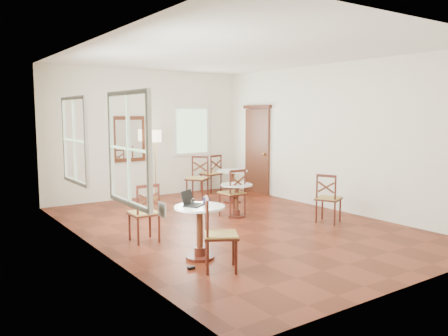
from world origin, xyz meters
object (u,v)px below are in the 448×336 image
(chair_mid_b, at_px, (328,198))
(laptop, at_px, (191,202))
(navy_mug, at_px, (206,200))
(water_glass, at_px, (193,202))
(cafe_table_near, at_px, (200,226))
(power_adapter, at_px, (191,268))
(chair_near_a, at_px, (145,213))
(floor_lamp, at_px, (155,141))
(chair_back_b, at_px, (198,178))
(cafe_table_back, at_px, (232,183))
(chair_near_b, at_px, (219,234))
(cafe_table_mid, at_px, (237,197))
(mouse, at_px, (190,203))
(chair_mid_a, at_px, (233,193))
(chair_back_a, at_px, (212,173))

(chair_mid_b, height_order, laptop, laptop)
(laptop, distance_m, navy_mug, 0.25)
(chair_mid_b, distance_m, water_glass, 3.12)
(cafe_table_near, relative_size, laptop, 2.01)
(cafe_table_near, relative_size, power_adapter, 8.01)
(chair_near_a, height_order, floor_lamp, floor_lamp)
(chair_back_b, height_order, laptop, chair_back_b)
(cafe_table_back, xyz_separation_m, floor_lamp, (-1.21, 1.40, 0.91))
(water_glass, xyz_separation_m, power_adapter, (-0.27, -0.41, -0.76))
(chair_near_b, bearing_deg, chair_mid_b, -41.82)
(navy_mug, bearing_deg, cafe_table_mid, 43.44)
(chair_near_a, xyz_separation_m, power_adapter, (-0.06, -1.50, -0.44))
(cafe_table_mid, height_order, navy_mug, navy_mug)
(chair_near_a, xyz_separation_m, mouse, (0.22, -1.02, 0.29))
(cafe_table_back, height_order, power_adapter, cafe_table_back)
(water_glass, bearing_deg, chair_near_a, 101.04)
(cafe_table_back, xyz_separation_m, water_glass, (-2.76, -2.91, 0.33))
(cafe_table_mid, bearing_deg, chair_back_b, 80.41)
(laptop, bearing_deg, power_adapter, -152.87)
(chair_back_b, bearing_deg, navy_mug, -68.34)
(cafe_table_back, xyz_separation_m, chair_mid_b, (0.32, -2.55, 0.00))
(chair_near_a, relative_size, chair_back_b, 0.91)
(cafe_table_near, relative_size, chair_mid_a, 0.79)
(chair_near_b, xyz_separation_m, navy_mug, (0.22, 0.65, 0.31))
(chair_near_b, distance_m, navy_mug, 0.75)
(water_glass, bearing_deg, navy_mug, 3.61)
(chair_near_b, xyz_separation_m, chair_back_b, (2.30, 4.28, 0.04))
(chair_mid_a, bearing_deg, cafe_table_back, -126.30)
(floor_lamp, bearing_deg, water_glass, -109.77)
(cafe_table_back, relative_size, floor_lamp, 0.45)
(chair_near_b, bearing_deg, power_adapter, 81.55)
(cafe_table_mid, height_order, cafe_table_back, cafe_table_back)
(cafe_table_near, xyz_separation_m, cafe_table_back, (2.71, 3.01, -0.01))
(cafe_table_near, bearing_deg, water_glass, 118.81)
(chair_back_b, bearing_deg, floor_lamp, -169.70)
(cafe_table_mid, height_order, power_adapter, cafe_table_mid)
(chair_mid_a, distance_m, chair_mid_b, 1.79)
(cafe_table_near, xyz_separation_m, navy_mug, (0.17, 0.11, 0.32))
(cafe_table_back, height_order, navy_mug, navy_mug)
(chair_near_a, relative_size, laptop, 2.52)
(chair_near_b, xyz_separation_m, chair_back_a, (3.14, 4.97, 0.01))
(chair_mid_a, xyz_separation_m, chair_back_b, (0.38, 1.92, 0.04))
(chair_mid_a, xyz_separation_m, navy_mug, (-1.71, -1.72, 0.31))
(mouse, distance_m, water_glass, 0.08)
(chair_back_a, bearing_deg, water_glass, 42.04)
(floor_lamp, bearing_deg, laptop, -110.03)
(floor_lamp, height_order, mouse, floor_lamp)
(mouse, height_order, power_adapter, mouse)
(navy_mug, bearing_deg, floor_lamp, 72.85)
(chair_mid_a, xyz_separation_m, chair_back_a, (1.21, 2.60, 0.01))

